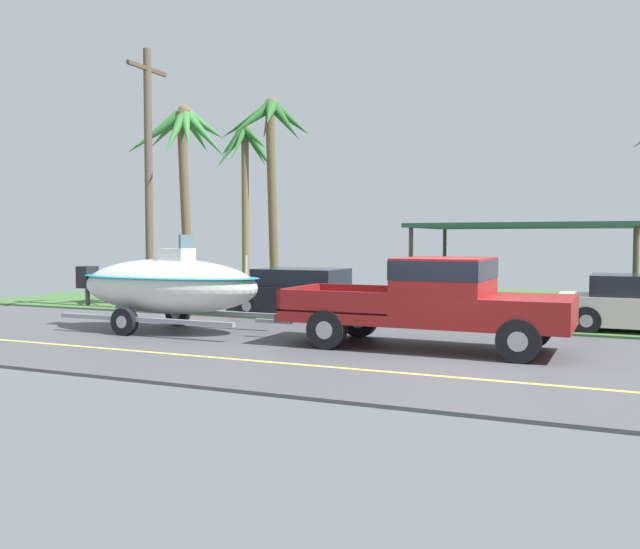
{
  "coord_description": "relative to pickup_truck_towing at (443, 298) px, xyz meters",
  "views": [
    {
      "loc": [
        2.94,
        -12.71,
        2.23
      ],
      "look_at": [
        -3.33,
        1.3,
        1.44
      ],
      "focal_mm": 38.66,
      "sensor_mm": 36.0,
      "label": 1
    }
  ],
  "objects": [
    {
      "name": "ground",
      "position": [
        0.44,
        7.46,
        -1.05
      ],
      "size": [
        36.0,
        22.0,
        0.11
      ],
      "color": "#4C4C51"
    },
    {
      "name": "pickup_truck_towing",
      "position": [
        0.0,
        0.0,
        0.0
      ],
      "size": [
        5.97,
        2.17,
        1.85
      ],
      "color": "maroon",
      "rests_on": "ground"
    },
    {
      "name": "boat_on_trailer",
      "position": [
        -6.76,
        -0.0,
        0.07
      ],
      "size": [
        6.03,
        2.29,
        2.33
      ],
      "color": "gray",
      "rests_on": "ground"
    },
    {
      "name": "parked_sedan_near",
      "position": [
        -5.01,
        4.15,
        -0.37
      ],
      "size": [
        4.34,
        1.95,
        1.38
      ],
      "color": "black",
      "rests_on": "ground"
    },
    {
      "name": "carport_awning",
      "position": [
        0.27,
        10.21,
        1.58
      ],
      "size": [
        7.16,
        5.0,
        2.74
      ],
      "color": "#4C4238",
      "rests_on": "ground"
    },
    {
      "name": "palm_tree_near_right",
      "position": [
        -9.53,
        4.61,
        4.13
      ],
      "size": [
        3.23,
        2.83,
        6.46
      ],
      "color": "brown",
      "rests_on": "ground"
    },
    {
      "name": "palm_tree_mid",
      "position": [
        -10.48,
        10.16,
        4.43
      ],
      "size": [
        3.24,
        2.99,
        6.8
      ],
      "color": "brown",
      "rests_on": "ground"
    },
    {
      "name": "palm_tree_far_left",
      "position": [
        -7.72,
        6.99,
        4.51
      ],
      "size": [
        3.12,
        3.33,
        6.99
      ],
      "color": "brown",
      "rests_on": "ground"
    },
    {
      "name": "utility_pole",
      "position": [
        -10.09,
        3.58,
        3.12
      ],
      "size": [
        0.24,
        1.8,
        8.01
      ],
      "color": "brown",
      "rests_on": "ground"
    }
  ]
}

